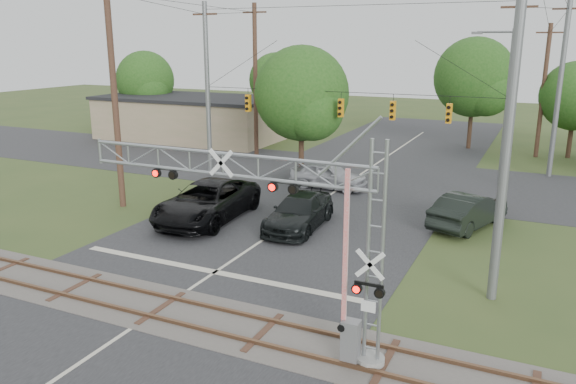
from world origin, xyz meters
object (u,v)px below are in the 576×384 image
at_px(traffic_signal_span, 356,99).
at_px(commercial_building, 191,118).
at_px(crossing_gantry, 278,217).
at_px(car_dark, 299,212).
at_px(streetlight, 504,99).
at_px(sedan_silver, 329,175).
at_px(pickup_black, 207,201).

bearing_deg(traffic_signal_span, commercial_building, 149.43).
bearing_deg(crossing_gantry, car_dark, 110.62).
distance_m(traffic_signal_span, streetlight, 9.84).
xyz_separation_m(crossing_gantry, sedan_silver, (-5.41, 18.33, -3.25)).
height_order(crossing_gantry, commercial_building, crossing_gantry).
bearing_deg(traffic_signal_span, streetlight, 37.09).
relative_size(crossing_gantry, commercial_building, 0.58).
bearing_deg(sedan_silver, car_dark, -167.42).
relative_size(sedan_silver, commercial_building, 0.28).
relative_size(crossing_gantry, streetlight, 1.02).
xyz_separation_m(crossing_gantry, streetlight, (4.07, 24.29, 1.39)).
height_order(pickup_black, commercial_building, commercial_building).
distance_m(crossing_gantry, car_dark, 11.64).
xyz_separation_m(traffic_signal_span, car_dark, (-0.16, -7.90, -4.84)).
height_order(crossing_gantry, sedan_silver, crossing_gantry).
xyz_separation_m(pickup_black, commercial_building, (-15.23, 20.72, 1.02)).
bearing_deg(streetlight, traffic_signal_span, -142.91).
bearing_deg(traffic_signal_span, crossing_gantry, -78.37).
xyz_separation_m(sedan_silver, commercial_building, (-18.61, 11.98, 1.18)).
relative_size(pickup_black, streetlight, 0.73).
distance_m(traffic_signal_span, pickup_black, 11.12).
bearing_deg(commercial_building, traffic_signal_span, -31.09).
xyz_separation_m(car_dark, streetlight, (8.01, 13.83, 4.65)).
relative_size(crossing_gantry, pickup_black, 1.39).
bearing_deg(pickup_black, streetlight, 45.23).
relative_size(pickup_black, commercial_building, 0.42).
bearing_deg(car_dark, commercial_building, 132.30).
bearing_deg(commercial_building, sedan_silver, -33.29).
height_order(pickup_black, car_dark, pickup_black).
relative_size(traffic_signal_span, car_dark, 3.44).
xyz_separation_m(traffic_signal_span, pickup_black, (-5.01, -8.76, -4.66)).
distance_m(pickup_black, streetlight, 20.03).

